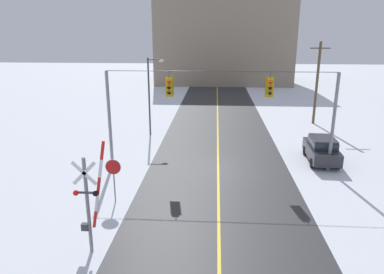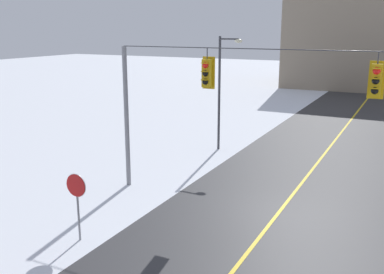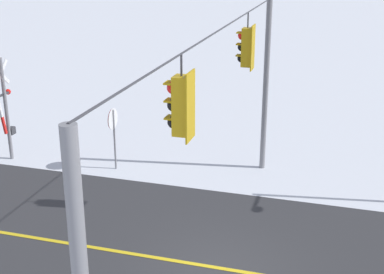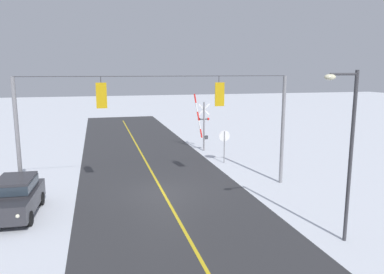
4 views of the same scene
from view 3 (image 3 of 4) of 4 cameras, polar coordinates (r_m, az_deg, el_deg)
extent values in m
plane|color=silver|center=(14.55, 2.70, -13.60)|extent=(160.00, 160.00, 0.00)
cylinder|color=gray|center=(19.66, 7.75, 5.16)|extent=(0.20, 0.20, 6.20)
cylinder|color=#38383D|center=(12.29, 3.17, 11.32)|extent=(14.00, 0.04, 0.04)
cylinder|color=#38383D|center=(15.34, 5.91, 12.13)|extent=(0.04, 0.04, 0.43)
cube|color=#C6990F|center=(15.45, 5.81, 9.35)|extent=(0.34, 0.28, 1.08)
cube|color=#C6990F|center=(15.42, 6.40, 9.31)|extent=(0.52, 0.03, 1.26)
sphere|color=red|center=(15.43, 5.30, 10.56)|extent=(0.24, 0.24, 0.24)
cube|color=#C6990F|center=(15.43, 5.05, 10.88)|extent=(0.26, 0.16, 0.03)
sphere|color=black|center=(15.48, 5.26, 9.39)|extent=(0.24, 0.24, 0.24)
cube|color=#C6990F|center=(15.48, 5.01, 9.71)|extent=(0.26, 0.16, 0.03)
sphere|color=black|center=(15.54, 5.22, 8.23)|extent=(0.24, 0.24, 0.24)
cube|color=#C6990F|center=(15.54, 4.98, 8.55)|extent=(0.26, 0.16, 0.03)
cylinder|color=#38383D|center=(9.46, -1.12, 7.58)|extent=(0.04, 0.04, 0.39)
cube|color=#C6990F|center=(9.64, -1.10, 3.30)|extent=(0.34, 0.28, 1.08)
cube|color=#C6990F|center=(9.60, -0.18, 3.23)|extent=(0.52, 0.03, 1.26)
sphere|color=red|center=(9.60, -1.97, 5.21)|extent=(0.24, 0.24, 0.24)
cube|color=#C6990F|center=(9.60, -2.37, 5.72)|extent=(0.26, 0.16, 0.03)
sphere|color=black|center=(9.69, -1.94, 3.37)|extent=(0.24, 0.24, 0.24)
cube|color=#C6990F|center=(9.69, -2.34, 3.88)|extent=(0.26, 0.16, 0.03)
sphere|color=black|center=(9.78, -1.92, 1.58)|extent=(0.24, 0.24, 0.24)
cube|color=#C6990F|center=(9.78, -2.32, 2.08)|extent=(0.26, 0.16, 0.03)
cylinder|color=gray|center=(20.16, -8.14, -0.29)|extent=(0.07, 0.07, 2.30)
cylinder|color=#B71414|center=(19.92, -8.35, 1.88)|extent=(0.76, 0.03, 0.76)
cylinder|color=white|center=(19.91, -8.30, 1.88)|extent=(0.80, 0.02, 0.80)
cylinder|color=gray|center=(21.81, -18.94, 2.72)|extent=(0.14, 0.14, 4.00)
cube|color=white|center=(21.50, -19.46, 6.30)|extent=(0.98, 0.04, 0.98)
cube|color=white|center=(21.50, -19.46, 6.30)|extent=(0.98, 0.04, 0.98)
cube|color=#38383D|center=(21.68, -19.20, 4.25)|extent=(0.80, 0.06, 0.08)
sphere|color=red|center=(22.01, -18.77, 4.52)|extent=(0.22, 0.22, 0.22)
cube|color=red|center=(21.78, -19.14, 1.17)|extent=(0.22, 0.08, 0.73)
cube|color=white|center=(21.48, -19.54, 2.87)|extent=(0.22, 0.08, 0.73)
cube|color=#38383D|center=(22.22, -18.43, 0.64)|extent=(0.28, 0.20, 0.28)
camera|label=1|loc=(27.31, -49.32, 14.21)|focal=33.27mm
camera|label=2|loc=(20.03, -52.04, 9.34)|focal=41.42mm
camera|label=4|loc=(18.31, 77.41, -0.63)|focal=34.53mm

